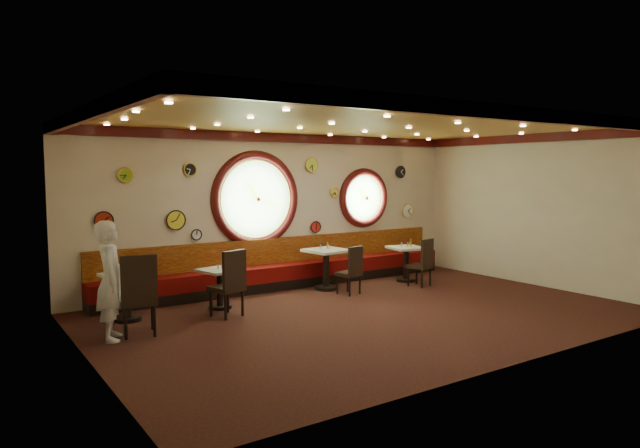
{
  "coord_description": "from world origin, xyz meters",
  "views": [
    {
      "loc": [
        -5.99,
        -7.4,
        2.41
      ],
      "look_at": [
        -0.48,
        0.8,
        1.5
      ],
      "focal_mm": 32.0,
      "sensor_mm": 36.0,
      "label": 1
    }
  ],
  "objects": [
    {
      "name": "banquette_base",
      "position": [
        0.0,
        2.72,
        0.1
      ],
      "size": [
        8.0,
        0.55,
        0.2
      ],
      "primitive_type": "cube",
      "color": "black",
      "rests_on": "floor"
    },
    {
      "name": "wall_clock_2",
      "position": [
        1.35,
        2.96,
        1.95
      ],
      "size": [
        0.22,
        0.03,
        0.22
      ],
      "primitive_type": "cylinder",
      "rotation": [
        1.57,
        0.0,
        0.0
      ],
      "color": "#EBCC4E",
      "rests_on": "wall_back"
    },
    {
      "name": "condiment_b_salt",
      "position": [
        -1.97,
        1.8,
        0.75
      ],
      "size": [
        0.03,
        0.03,
        0.09
      ],
      "primitive_type": "cylinder",
      "color": "#B9B8BD",
      "rests_on": "table_b"
    },
    {
      "name": "wall_clock_4",
      "position": [
        -3.2,
        2.96,
        2.35
      ],
      "size": [
        0.26,
        0.03,
        0.26
      ],
      "primitive_type": "cylinder",
      "rotation": [
        1.57,
        0.0,
        0.0
      ],
      "color": "#7AAD22",
      "rests_on": "wall_back"
    },
    {
      "name": "condiment_b_pepper",
      "position": [
        -1.92,
        1.74,
        0.76
      ],
      "size": [
        0.04,
        0.04,
        0.1
      ],
      "primitive_type": "cylinder",
      "color": "silver",
      "rests_on": "table_b"
    },
    {
      "name": "condiment_c_pepper",
      "position": [
        0.58,
        2.07,
        0.88
      ],
      "size": [
        0.03,
        0.03,
        0.09
      ],
      "primitive_type": "cylinder",
      "color": "silver",
      "rests_on": "table_c"
    },
    {
      "name": "chair_c",
      "position": [
        0.67,
        1.39,
        0.55
      ],
      "size": [
        0.49,
        0.49,
        0.59
      ],
      "rotation": [
        0.0,
        0.0,
        0.24
      ],
      "color": "black",
      "rests_on": "floor"
    },
    {
      "name": "condiment_c_salt",
      "position": [
        0.47,
        2.21,
        0.88
      ],
      "size": [
        0.04,
        0.04,
        0.1
      ],
      "primitive_type": "cylinder",
      "color": "#B9B9BE",
      "rests_on": "table_c"
    },
    {
      "name": "porthole_left_ring",
      "position": [
        -0.6,
        2.95,
        1.85
      ],
      "size": [
        1.61,
        0.03,
        1.61
      ],
      "primitive_type": "torus",
      "rotation": [
        1.57,
        0.0,
        0.0
      ],
      "color": "yellow",
      "rests_on": "wall_back"
    },
    {
      "name": "wall_clock_9",
      "position": [
        -2.3,
        2.96,
        1.5
      ],
      "size": [
        0.36,
        0.03,
        0.36
      ],
      "primitive_type": "cylinder",
      "rotation": [
        1.57,
        0.0,
        0.0
      ],
      "color": "yellow",
      "rests_on": "wall_back"
    },
    {
      "name": "condiment_d_bottle",
      "position": [
        2.64,
        1.86,
        0.85
      ],
      "size": [
        0.05,
        0.05,
        0.16
      ],
      "primitive_type": "cylinder",
      "color": "gold",
      "rests_on": "table_d"
    },
    {
      "name": "wall_clock_0",
      "position": [
        3.55,
        2.96,
        1.45
      ],
      "size": [
        0.34,
        0.03,
        0.34
      ],
      "primitive_type": "cylinder",
      "rotation": [
        1.57,
        0.0,
        0.0
      ],
      "color": "white",
      "rests_on": "wall_back"
    },
    {
      "name": "chair_d",
      "position": [
        2.39,
        1.19,
        0.58
      ],
      "size": [
        0.51,
        0.51,
        0.62
      ],
      "rotation": [
        0.0,
        0.0,
        0.26
      ],
      "color": "black",
      "rests_on": "floor"
    },
    {
      "name": "wall_clock_8",
      "position": [
        0.75,
        2.96,
        2.55
      ],
      "size": [
        0.3,
        0.03,
        0.3
      ],
      "primitive_type": "cylinder",
      "rotation": [
        1.57,
        0.0,
        0.0
      ],
      "color": "#BCDE45",
      "rests_on": "wall_back"
    },
    {
      "name": "wall_clock_3",
      "position": [
        -1.9,
        2.96,
        1.2
      ],
      "size": [
        0.2,
        0.03,
        0.2
      ],
      "primitive_type": "cylinder",
      "rotation": [
        1.57,
        0.0,
        0.0
      ],
      "color": "silver",
      "rests_on": "wall_back"
    },
    {
      "name": "condiment_a_bottle",
      "position": [
        -3.37,
        1.92,
        0.85
      ],
      "size": [
        0.05,
        0.05,
        0.16
      ],
      "primitive_type": "cylinder",
      "color": "gold",
      "rests_on": "table_a"
    },
    {
      "name": "porthole_left_glass",
      "position": [
        -0.6,
        3.0,
        1.85
      ],
      "size": [
        1.66,
        0.02,
        1.66
      ],
      "primitive_type": "cylinder",
      "rotation": [
        1.57,
        0.0,
        0.0
      ],
      "color": "#8BC777",
      "rests_on": "wall_back"
    },
    {
      "name": "wall_left",
      "position": [
        -4.5,
        0.0,
        1.6
      ],
      "size": [
        0.02,
        6.0,
        3.2
      ],
      "primitive_type": "cube",
      "color": "beige",
      "rests_on": "floor"
    },
    {
      "name": "wall_right",
      "position": [
        4.5,
        0.0,
        1.6
      ],
      "size": [
        0.02,
        6.0,
        3.2
      ],
      "primitive_type": "cube",
      "color": "beige",
      "rests_on": "floor"
    },
    {
      "name": "condiment_c_bottle",
      "position": [
        0.61,
        2.15,
        0.9
      ],
      "size": [
        0.04,
        0.04,
        0.14
      ],
      "primitive_type": "cylinder",
      "color": "gold",
      "rests_on": "table_c"
    },
    {
      "name": "molding_left",
      "position": [
        -4.45,
        0.0,
        3.11
      ],
      "size": [
        0.1,
        6.0,
        0.18
      ],
      "primitive_type": "cube",
      "color": "#3E0B0B",
      "rests_on": "wall_back"
    },
    {
      "name": "chair_b",
      "position": [
        -2.05,
        1.13,
        0.64
      ],
      "size": [
        0.58,
        0.58,
        0.7
      ],
      "rotation": [
        0.0,
        0.0,
        0.28
      ],
      "color": "black",
      "rests_on": "floor"
    },
    {
      "name": "wall_clock_6",
      "position": [
        0.85,
        2.96,
        1.2
      ],
      "size": [
        0.24,
        0.03,
        0.24
      ],
      "primitive_type": "cylinder",
      "rotation": [
        1.57,
        0.0,
        0.0
      ],
      "color": "red",
      "rests_on": "wall_back"
    },
    {
      "name": "banquette_back",
      "position": [
        0.0,
        2.94,
        0.75
      ],
      "size": [
        8.0,
        0.1,
        0.55
      ],
      "primitive_type": "cube",
      "color": "#651208",
      "rests_on": "wall_back"
    },
    {
      "name": "condiment_d_pepper",
      "position": [
        2.47,
        1.77,
        0.82
      ],
      "size": [
        0.04,
        0.04,
        0.11
      ],
      "primitive_type": "cylinder",
      "color": "silver",
      "rests_on": "table_d"
    },
    {
      "name": "porthole_left_frame",
      "position": [
        -0.6,
        2.98,
        1.85
      ],
      "size": [
        1.98,
        0.18,
        1.98
      ],
      "primitive_type": "torus",
      "rotation": [
        1.57,
        0.0,
        0.0
      ],
      "color": "#3E0B0B",
      "rests_on": "wall_back"
    },
    {
      "name": "molding_right",
      "position": [
        4.45,
        0.0,
        3.11
      ],
      "size": [
        0.1,
        6.0,
        0.18
      ],
      "primitive_type": "cube",
      "color": "#3E0B0B",
      "rests_on": "wall_back"
    },
    {
      "name": "wall_clock_1",
      "position": [
        3.3,
        2.96,
        2.4
      ],
      "size": [
        0.28,
        0.03,
        0.28
      ],
      "primitive_type": "cylinder",
      "rotation": [
        1.57,
        0.0,
        0.0
      ],
      "color": "black",
      "rests_on": "wall_back"
    },
    {
      "name": "table_d",
      "position": [
        2.5,
        1.83,
        0.48
      ],
      "size": [
        0.82,
        0.82,
        0.77
      ],
      "color": "black",
      "rests_on": "floor"
    },
    {
      "name": "condiment_d_salt",
      "position": [
        2.4,
        1.88,
        0.82
      ],
      "size": [
        0.04,
        0.04,
        0.11
      ],
      "primitive_type": "cylinder",
      "color": "silver",
      "rests_on": "table_d"
    },
    {
      "name": "floor",
      "position": [
        0.0,
        0.0,
        0.0
      ],
      "size": [
        9.0,
        6.0,
        0.0
      ],
      "primitive_type": "cube",
      "color": "black",
      "rests_on": "ground"
    },
    {
      "name": "ceiling",
      "position": [
        0.0,
        0.0,
        3.2
      ],
      "size": [
        9.0,
        6.0,
        0.02
      ],
      "primitive_type": "cube",
      "color": "#C48B37",
      "rests_on": "wall_back"
    },
    {
      "name": "porthole_right_glass",
      "position": [
        2.2,
        3.0,
        1.8
      ],
      "size": [
        1.1,
        0.02,
        1.1
      ],
      "primitive_type": "cylinder",
      "rotation": [
        1.57,
        0.0,
        0.0
      ],
      "color": "#8BC777",
      "rests_on": "wall_back"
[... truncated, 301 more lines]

